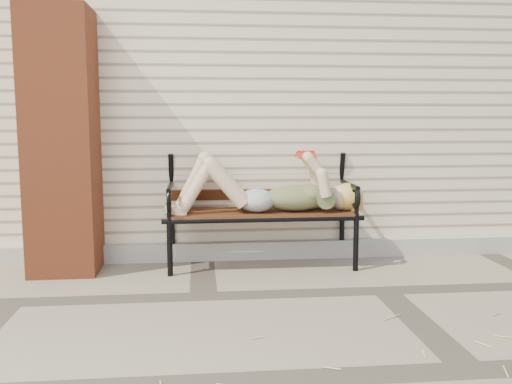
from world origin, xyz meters
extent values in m
plane|color=gray|center=(0.00, 0.00, 0.00)|extent=(80.00, 80.00, 0.00)
cube|color=beige|center=(0.00, 3.00, 1.50)|extent=(8.00, 4.00, 3.00)
cube|color=#A6A196|center=(0.00, 0.97, 0.07)|extent=(8.00, 0.10, 0.15)
cube|color=#953F21|center=(-2.30, 0.75, 1.00)|extent=(0.50, 0.50, 2.00)
cylinder|color=black|center=(-1.50, 0.52, 0.22)|extent=(0.04, 0.04, 0.44)
cylinder|color=black|center=(-1.50, 0.96, 0.22)|extent=(0.04, 0.04, 0.44)
cylinder|color=black|center=(-0.06, 0.52, 0.22)|extent=(0.04, 0.04, 0.44)
cylinder|color=black|center=(-0.06, 0.96, 0.22)|extent=(0.04, 0.04, 0.44)
cube|color=#552E16|center=(-0.78, 0.74, 0.44)|extent=(1.47, 0.47, 0.03)
cylinder|color=black|center=(-0.78, 0.52, 0.42)|extent=(1.55, 0.04, 0.04)
cylinder|color=black|center=(-0.78, 0.96, 0.42)|extent=(1.55, 0.04, 0.04)
torus|color=black|center=(-0.78, 1.07, 0.92)|extent=(0.27, 0.03, 0.27)
ellipsoid|color=#0A3446|center=(-0.51, 0.71, 0.55)|extent=(0.52, 0.30, 0.20)
ellipsoid|color=#0A3446|center=(-0.39, 0.71, 0.59)|extent=(0.25, 0.29, 0.15)
ellipsoid|color=#A7A7AB|center=(-0.82, 0.71, 0.54)|extent=(0.29, 0.33, 0.18)
sphere|color=#D6B090|center=(-0.13, 0.71, 0.55)|extent=(0.21, 0.21, 0.21)
ellipsoid|color=#E4C255|center=(-0.08, 0.71, 0.56)|extent=(0.24, 0.25, 0.22)
cube|color=#AB1F13|center=(-0.43, 0.71, 0.92)|extent=(0.14, 0.02, 0.02)
cube|color=white|center=(-0.43, 0.67, 0.89)|extent=(0.14, 0.08, 0.05)
cube|color=white|center=(-0.43, 0.75, 0.89)|extent=(0.14, 0.08, 0.05)
cube|color=#AB1F13|center=(-0.43, 0.67, 0.90)|extent=(0.15, 0.09, 0.05)
cube|color=#AB1F13|center=(-0.43, 0.76, 0.90)|extent=(0.15, 0.09, 0.05)
cylinder|color=#D0BE65|center=(-0.96, -0.72, 0.01)|extent=(0.12, 0.08, 0.01)
cylinder|color=#D0BE65|center=(0.28, -0.50, 0.01)|extent=(0.08, 0.04, 0.01)
cylinder|color=#D0BE65|center=(-1.16, -0.85, 0.01)|extent=(0.08, 0.08, 0.01)
cylinder|color=#D0BE65|center=(0.07, -0.99, 0.01)|extent=(0.08, 0.08, 0.01)
cylinder|color=#D0BE65|center=(-0.32, -0.73, 0.01)|extent=(0.03, 0.09, 0.01)
cylinder|color=#D0BE65|center=(-1.47, -0.96, 0.01)|extent=(0.07, 0.01, 0.01)
cylinder|color=#D0BE65|center=(-1.61, -0.15, 0.01)|extent=(0.10, 0.01, 0.01)
cylinder|color=#D0BE65|center=(-0.17, -0.10, 0.01)|extent=(0.11, 0.06, 0.01)
cylinder|color=#D0BE65|center=(-0.69, -0.49, 0.01)|extent=(0.09, 0.04, 0.01)
cylinder|color=#D0BE65|center=(0.12, -0.93, 0.01)|extent=(0.14, 0.03, 0.01)
cylinder|color=#D0BE65|center=(0.04, -1.09, 0.01)|extent=(0.01, 0.10, 0.01)
cylinder|color=#D0BE65|center=(-0.26, -1.35, 0.01)|extent=(0.11, 0.08, 0.01)
camera|label=1|loc=(-1.28, -3.70, 1.20)|focal=40.00mm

